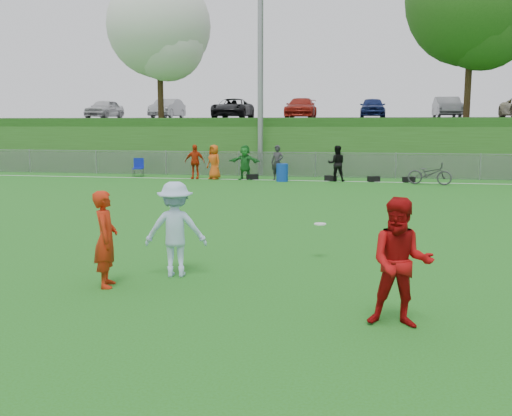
% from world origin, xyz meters
% --- Properties ---
extents(ground, '(120.00, 120.00, 0.00)m').
position_xyz_m(ground, '(0.00, 0.00, 0.00)').
color(ground, '#256715').
rests_on(ground, ground).
extents(sideline_far, '(60.00, 0.10, 0.01)m').
position_xyz_m(sideline_far, '(0.00, 18.00, 0.01)').
color(sideline_far, white).
rests_on(sideline_far, ground).
extents(fence, '(58.00, 0.06, 1.30)m').
position_xyz_m(fence, '(0.00, 20.00, 0.65)').
color(fence, gray).
rests_on(fence, ground).
extents(light_pole, '(1.20, 0.40, 12.15)m').
position_xyz_m(light_pole, '(-3.00, 20.80, 6.71)').
color(light_pole, gray).
rests_on(light_pole, ground).
extents(berm, '(120.00, 18.00, 3.00)m').
position_xyz_m(berm, '(0.00, 31.00, 1.50)').
color(berm, '#214E16').
rests_on(berm, ground).
extents(parking_lot, '(120.00, 12.00, 0.10)m').
position_xyz_m(parking_lot, '(0.00, 33.00, 3.05)').
color(parking_lot, black).
rests_on(parking_lot, berm).
extents(tree_white_flowering, '(6.30, 6.30, 8.78)m').
position_xyz_m(tree_white_flowering, '(-9.84, 24.92, 8.32)').
color(tree_white_flowering, black).
rests_on(tree_white_flowering, berm).
extents(tree_green_near, '(7.14, 7.14, 9.95)m').
position_xyz_m(tree_green_near, '(8.16, 24.42, 9.03)').
color(tree_green_near, black).
rests_on(tree_green_near, berm).
extents(car_row, '(32.04, 5.18, 1.44)m').
position_xyz_m(car_row, '(-1.17, 32.00, 3.82)').
color(car_row, silver).
rests_on(car_row, parking_lot).
extents(spectator_row, '(7.92, 0.91, 1.69)m').
position_xyz_m(spectator_row, '(-2.86, 18.00, 0.85)').
color(spectator_row, red).
rests_on(spectator_row, ground).
extents(gear_bags, '(8.04, 0.56, 0.26)m').
position_xyz_m(gear_bags, '(1.33, 18.10, 0.13)').
color(gear_bags, black).
rests_on(gear_bags, ground).
extents(player_red_left, '(0.55, 0.68, 1.62)m').
position_xyz_m(player_red_left, '(-1.90, -0.50, 0.81)').
color(player_red_left, red).
rests_on(player_red_left, ground).
extents(player_red_center, '(0.89, 0.71, 1.75)m').
position_xyz_m(player_red_center, '(2.80, -1.59, 0.88)').
color(player_red_center, '#A40B0C').
rests_on(player_red_center, ground).
extents(player_blue, '(1.20, 0.83, 1.70)m').
position_xyz_m(player_blue, '(-0.97, 0.36, 0.85)').
color(player_blue, '#B0CCF4').
rests_on(player_blue, ground).
extents(frisbee, '(0.24, 0.24, 0.02)m').
position_xyz_m(frisbee, '(1.47, 2.09, 0.72)').
color(frisbee, silver).
rests_on(frisbee, ground).
extents(recycling_bin, '(0.64, 0.64, 0.84)m').
position_xyz_m(recycling_bin, '(-1.38, 17.51, 0.42)').
color(recycling_bin, '#0F3BAB').
rests_on(recycling_bin, ground).
extents(camp_chair, '(0.61, 0.62, 0.94)m').
position_xyz_m(camp_chair, '(-9.07, 18.70, 0.28)').
color(camp_chair, '#0E1D9C').
rests_on(camp_chair, ground).
extents(bicycle, '(2.01, 1.05, 1.00)m').
position_xyz_m(bicycle, '(5.32, 17.20, 0.50)').
color(bicycle, '#323134').
rests_on(bicycle, ground).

